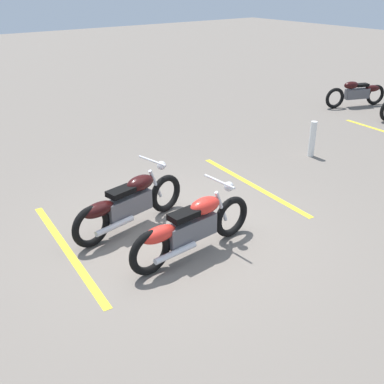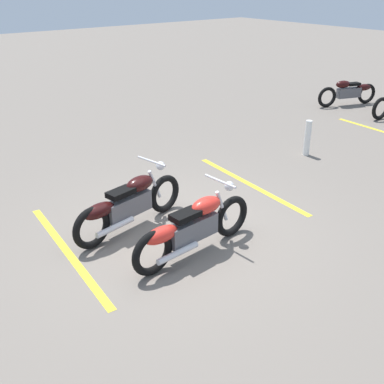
% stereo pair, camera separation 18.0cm
% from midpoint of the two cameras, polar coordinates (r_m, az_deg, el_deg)
% --- Properties ---
extents(ground_plane, '(60.00, 60.00, 0.00)m').
position_cam_midpoint_polar(ground_plane, '(7.38, -2.08, -5.03)').
color(ground_plane, slate).
extents(motorcycle_bright_foreground, '(2.23, 0.62, 1.04)m').
position_cam_midpoint_polar(motorcycle_bright_foreground, '(6.58, -0.78, -4.42)').
color(motorcycle_bright_foreground, black).
rests_on(motorcycle_bright_foreground, ground).
extents(motorcycle_dark_foreground, '(2.21, 0.73, 1.04)m').
position_cam_midpoint_polar(motorcycle_dark_foreground, '(7.32, -8.73, -1.47)').
color(motorcycle_dark_foreground, black).
rests_on(motorcycle_dark_foreground, ground).
extents(motorcycle_row_right, '(2.03, 0.80, 0.79)m').
position_cam_midpoint_polar(motorcycle_row_right, '(15.50, 18.74, 11.80)').
color(motorcycle_row_right, black).
rests_on(motorcycle_row_right, ground).
extents(bollard_post, '(0.14, 0.14, 0.81)m').
position_cam_midpoint_polar(bollard_post, '(10.72, 13.76, 6.58)').
color(bollard_post, white).
rests_on(bollard_post, ground).
extents(parking_stripe_near, '(0.37, 3.20, 0.01)m').
position_cam_midpoint_polar(parking_stripe_near, '(7.14, -16.01, -7.21)').
color(parking_stripe_near, yellow).
rests_on(parking_stripe_near, ground).
extents(parking_stripe_mid, '(0.37, 3.20, 0.01)m').
position_cam_midpoint_polar(parking_stripe_mid, '(9.08, 6.68, 0.96)').
color(parking_stripe_mid, yellow).
rests_on(parking_stripe_mid, ground).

